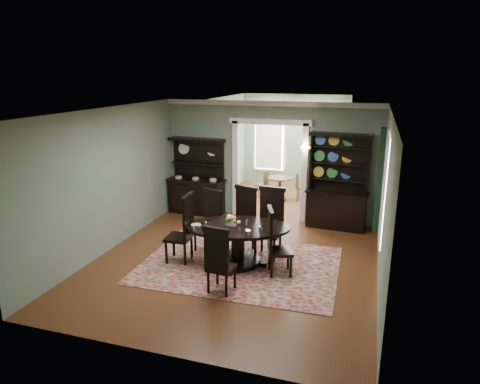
% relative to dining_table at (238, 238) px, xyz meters
% --- Properties ---
extents(room, '(5.51, 6.01, 3.01)m').
position_rel_dining_table_xyz_m(room, '(-0.09, 0.03, 1.02)').
color(room, '#592F17').
rests_on(room, ground).
extents(parlor, '(3.51, 3.50, 3.01)m').
position_rel_dining_table_xyz_m(parlor, '(-0.09, 5.52, 0.96)').
color(parlor, '#592F17').
rests_on(parlor, ground).
extents(doorway_trim, '(2.08, 0.25, 2.57)m').
position_rel_dining_table_xyz_m(doorway_trim, '(-0.09, 2.98, 1.06)').
color(doorway_trim, white).
rests_on(doorway_trim, floor).
extents(right_window, '(0.15, 1.47, 2.12)m').
position_rel_dining_table_xyz_m(right_window, '(2.60, 0.91, 1.04)').
color(right_window, white).
rests_on(right_window, wall_right).
extents(wall_sconce, '(0.27, 0.21, 0.21)m').
position_rel_dining_table_xyz_m(wall_sconce, '(0.86, 2.83, 1.33)').
color(wall_sconce, gold).
rests_on(wall_sconce, back_wall_right).
extents(rug, '(3.88, 2.90, 0.01)m').
position_rel_dining_table_xyz_m(rug, '(0.06, -0.04, -0.55)').
color(rug, maroon).
rests_on(rug, floor).
extents(dining_table, '(2.27, 2.25, 0.80)m').
position_rel_dining_table_xyz_m(dining_table, '(0.00, 0.00, 0.00)').
color(dining_table, black).
rests_on(dining_table, rug).
extents(centerpiece, '(1.49, 0.96, 0.24)m').
position_rel_dining_table_xyz_m(centerpiece, '(-0.09, -0.07, 0.31)').
color(centerpiece, silver).
rests_on(centerpiece, dining_table).
extents(chair_far_left, '(0.62, 0.61, 1.32)m').
position_rel_dining_table_xyz_m(chair_far_left, '(-0.77, 0.52, 0.13)').
color(chair_far_left, black).
rests_on(chair_far_left, rug).
extents(chair_far_mid, '(0.62, 0.60, 1.38)m').
position_rel_dining_table_xyz_m(chair_far_mid, '(-0.11, 0.76, 0.17)').
color(chair_far_mid, black).
rests_on(chair_far_mid, rug).
extents(chair_far_right, '(0.58, 0.55, 1.45)m').
position_rel_dining_table_xyz_m(chair_far_right, '(0.50, 0.63, 0.20)').
color(chair_far_right, black).
rests_on(chair_far_right, rug).
extents(chair_end_left, '(0.53, 0.55, 1.41)m').
position_rel_dining_table_xyz_m(chair_end_left, '(-1.05, -0.21, 0.18)').
color(chair_end_left, black).
rests_on(chair_end_left, rug).
extents(chair_end_right, '(0.59, 0.60, 1.30)m').
position_rel_dining_table_xyz_m(chair_end_right, '(0.79, -0.22, 0.12)').
color(chair_end_right, black).
rests_on(chair_end_right, rug).
extents(chair_near, '(0.51, 0.49, 1.24)m').
position_rel_dining_table_xyz_m(chair_near, '(0.05, -1.23, 0.09)').
color(chair_near, black).
rests_on(chair_near, rug).
extents(sideboard, '(1.56, 0.63, 2.02)m').
position_rel_dining_table_xyz_m(sideboard, '(-2.02, 2.75, 0.15)').
color(sideboard, black).
rests_on(sideboard, floor).
extents(welsh_dresser, '(1.52, 0.66, 2.31)m').
position_rel_dining_table_xyz_m(welsh_dresser, '(1.66, 2.73, 0.28)').
color(welsh_dresser, black).
rests_on(welsh_dresser, floor).
extents(parlor_table, '(0.74, 0.74, 0.68)m').
position_rel_dining_table_xyz_m(parlor_table, '(-0.15, 4.61, -0.11)').
color(parlor_table, brown).
rests_on(parlor_table, parlor_floor).
extents(parlor_chair_left, '(0.38, 0.36, 0.84)m').
position_rel_dining_table_xyz_m(parlor_chair_left, '(-0.69, 4.68, -0.11)').
color(parlor_chair_left, brown).
rests_on(parlor_chair_left, parlor_floor).
extents(parlor_chair_right, '(0.36, 0.35, 0.84)m').
position_rel_dining_table_xyz_m(parlor_chair_right, '(0.45, 4.69, -0.11)').
color(parlor_chair_right, brown).
rests_on(parlor_chair_right, parlor_floor).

